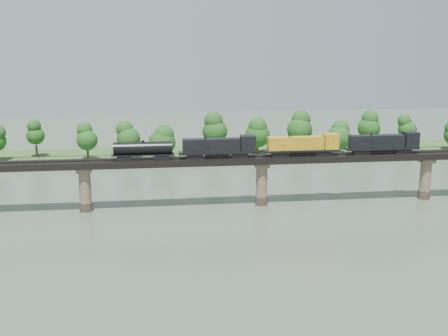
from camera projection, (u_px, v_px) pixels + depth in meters
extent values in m
plane|color=#3E4D3D|center=(293.00, 252.00, 101.96)|extent=(400.00, 400.00, 0.00)
cube|color=#294E1F|center=(229.00, 154.00, 183.93)|extent=(300.00, 24.00, 1.60)
cylinder|color=#473A2D|center=(86.00, 207.00, 125.83)|extent=(3.00, 3.00, 2.00)
cylinder|color=#886F59|center=(85.00, 187.00, 124.81)|extent=(2.60, 2.60, 9.00)
cube|color=#886F59|center=(84.00, 170.00, 123.91)|extent=(3.20, 3.20, 1.00)
cylinder|color=#473A2D|center=(261.00, 200.00, 130.73)|extent=(3.00, 3.00, 2.00)
cylinder|color=#886F59|center=(262.00, 182.00, 129.71)|extent=(2.60, 2.60, 9.00)
cube|color=#886F59|center=(262.00, 165.00, 128.81)|extent=(3.20, 3.20, 1.00)
cylinder|color=#473A2D|center=(424.00, 194.00, 135.63)|extent=(3.00, 3.00, 2.00)
cylinder|color=#886F59|center=(425.00, 176.00, 134.61)|extent=(2.60, 2.60, 9.00)
cube|color=#886F59|center=(427.00, 160.00, 133.71)|extent=(3.20, 3.20, 1.00)
cube|color=black|center=(262.00, 159.00, 128.53)|extent=(220.00, 5.00, 1.50)
cube|color=black|center=(263.00, 157.00, 127.62)|extent=(220.00, 0.12, 0.16)
cube|color=black|center=(261.00, 155.00, 129.06)|extent=(220.00, 0.12, 0.16)
cube|color=black|center=(264.00, 155.00, 125.88)|extent=(220.00, 0.10, 0.10)
cube|color=black|center=(260.00, 151.00, 130.52)|extent=(220.00, 0.10, 0.10)
cube|color=black|center=(264.00, 157.00, 125.96)|extent=(0.08, 0.08, 0.70)
cube|color=black|center=(260.00, 153.00, 130.60)|extent=(0.08, 0.08, 0.70)
cylinder|color=#382619|center=(37.00, 151.00, 175.08)|extent=(0.70, 0.70, 3.71)
sphere|color=#144313|center=(36.00, 136.00, 173.96)|extent=(5.67, 5.67, 5.67)
sphere|color=#144313|center=(35.00, 126.00, 173.26)|extent=(4.25, 4.25, 4.25)
cylinder|color=#382619|center=(88.00, 155.00, 169.51)|extent=(0.70, 0.70, 3.51)
sphere|color=#144313|center=(87.00, 140.00, 168.46)|extent=(6.31, 6.31, 6.31)
sphere|color=#144313|center=(87.00, 130.00, 167.80)|extent=(4.73, 4.73, 4.73)
cylinder|color=#382619|center=(129.00, 153.00, 173.47)|extent=(0.70, 0.70, 3.34)
sphere|color=#144313|center=(129.00, 139.00, 172.46)|extent=(7.18, 7.18, 7.18)
sphere|color=#144313|center=(128.00, 130.00, 171.83)|extent=(5.39, 5.39, 5.39)
cylinder|color=#382619|center=(162.00, 155.00, 172.18)|extent=(0.70, 0.70, 2.83)
sphere|color=#144313|center=(162.00, 143.00, 171.33)|extent=(8.26, 8.26, 8.26)
sphere|color=#144313|center=(162.00, 135.00, 170.80)|extent=(6.19, 6.19, 6.19)
cylinder|color=#382619|center=(215.00, 147.00, 180.44)|extent=(0.70, 0.70, 3.96)
sphere|color=#144313|center=(215.00, 131.00, 179.25)|extent=(8.07, 8.07, 8.07)
sphere|color=#144313|center=(215.00, 121.00, 178.50)|extent=(6.05, 6.05, 6.05)
cylinder|color=#382619|center=(257.00, 148.00, 180.70)|extent=(0.70, 0.70, 3.27)
sphere|color=#144313|center=(257.00, 135.00, 179.71)|extent=(8.03, 8.03, 8.03)
sphere|color=#144313|center=(258.00, 127.00, 179.10)|extent=(6.02, 6.02, 6.02)
cylinder|color=#382619|center=(299.00, 146.00, 183.48)|extent=(0.70, 0.70, 3.92)
sphere|color=#144313|center=(300.00, 130.00, 182.30)|extent=(8.29, 8.29, 8.29)
sphere|color=#144313|center=(300.00, 120.00, 181.57)|extent=(6.21, 6.21, 6.21)
cylinder|color=#382619|center=(338.00, 150.00, 178.20)|extent=(0.70, 0.70, 3.02)
sphere|color=#144313|center=(339.00, 138.00, 177.29)|extent=(7.74, 7.74, 7.74)
sphere|color=#144313|center=(339.00, 130.00, 176.72)|extent=(5.80, 5.80, 5.80)
cylinder|color=#382619|center=(368.00, 143.00, 188.11)|extent=(0.70, 0.70, 3.80)
sphere|color=#144313|center=(369.00, 128.00, 186.97)|extent=(7.47, 7.47, 7.47)
sphere|color=#144313|center=(369.00, 119.00, 186.26)|extent=(5.60, 5.60, 5.60)
cylinder|color=#382619|center=(406.00, 143.00, 190.06)|extent=(0.70, 0.70, 3.38)
sphere|color=#144313|center=(407.00, 130.00, 189.04)|extent=(6.23, 6.23, 6.23)
sphere|color=#144313|center=(408.00, 121.00, 188.40)|extent=(4.67, 4.67, 4.67)
cube|color=black|center=(402.00, 151.00, 132.37)|extent=(3.70, 2.22, 1.02)
cube|color=black|center=(361.00, 152.00, 131.12)|extent=(3.70, 2.22, 1.02)
cube|color=black|center=(382.00, 148.00, 131.60)|extent=(17.58, 2.78, 0.46)
cube|color=black|center=(377.00, 141.00, 131.04)|extent=(12.96, 2.50, 2.96)
cube|color=black|center=(411.00, 139.00, 132.00)|extent=(3.33, 2.78, 3.52)
cylinder|color=black|center=(382.00, 150.00, 131.71)|extent=(5.55, 1.30, 1.30)
cube|color=black|center=(322.00, 153.00, 129.99)|extent=(3.70, 2.22, 1.02)
cube|color=black|center=(279.00, 154.00, 128.74)|extent=(3.70, 2.22, 1.02)
cube|color=black|center=(301.00, 150.00, 129.22)|extent=(17.58, 2.78, 0.46)
cube|color=gold|center=(295.00, 143.00, 128.66)|extent=(12.96, 2.50, 2.96)
cube|color=gold|center=(331.00, 141.00, 129.62)|extent=(3.33, 2.78, 3.52)
cylinder|color=black|center=(301.00, 153.00, 129.33)|extent=(5.55, 1.30, 1.30)
cube|color=black|center=(240.00, 155.00, 127.61)|extent=(3.70, 2.22, 1.02)
cube|color=black|center=(195.00, 156.00, 126.36)|extent=(3.70, 2.22, 1.02)
cube|color=black|center=(217.00, 152.00, 126.84)|extent=(17.58, 2.78, 0.46)
cube|color=black|center=(211.00, 145.00, 126.28)|extent=(12.96, 2.50, 2.96)
cube|color=black|center=(248.00, 143.00, 127.24)|extent=(3.33, 2.78, 3.52)
cylinder|color=black|center=(217.00, 155.00, 126.95)|extent=(5.55, 1.30, 1.30)
cube|color=black|center=(162.00, 157.00, 125.45)|extent=(3.24, 2.04, 1.02)
cube|color=black|center=(124.00, 158.00, 124.43)|extent=(3.24, 2.04, 1.02)
cube|color=black|center=(143.00, 155.00, 124.81)|extent=(13.88, 2.22, 0.28)
cylinder|color=black|center=(143.00, 148.00, 124.47)|extent=(12.96, 2.78, 2.78)
cylinder|color=black|center=(143.00, 141.00, 124.14)|extent=(0.65, 0.65, 0.46)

